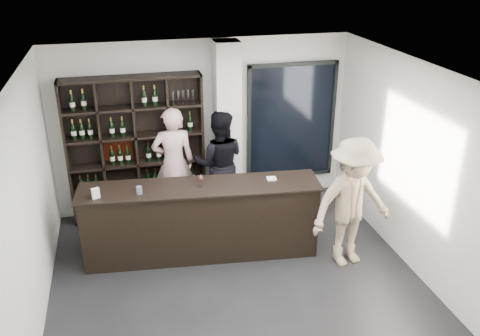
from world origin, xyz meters
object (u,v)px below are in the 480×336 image
object	(u,v)px
customer	(352,203)
taster_pink	(174,163)
wine_shelf	(136,149)
tasting_counter	(201,221)
taster_black	(220,164)

from	to	relation	value
customer	taster_pink	bearing A→B (deg)	129.46
wine_shelf	taster_pink	xyz separation A→B (m)	(0.58, -0.17, -0.24)
taster_pink	customer	size ratio (longest dim) A/B	1.00
wine_shelf	customer	xyz separation A→B (m)	(2.82, -2.17, -0.24)
wine_shelf	tasting_counter	world-z (taller)	wine_shelf
taster_pink	tasting_counter	bearing A→B (deg)	101.78
wine_shelf	customer	distance (m)	3.57
taster_black	wine_shelf	bearing A→B (deg)	2.88
taster_pink	taster_black	size ratio (longest dim) A/B	1.05
wine_shelf	tasting_counter	size ratio (longest dim) A/B	0.70
tasting_counter	taster_black	bearing A→B (deg)	72.32
tasting_counter	taster_black	xyz separation A→B (m)	(0.53, 1.20, 0.35)
customer	taster_black	bearing A→B (deg)	119.34
taster_black	customer	bearing A→B (deg)	142.35
wine_shelf	customer	size ratio (longest dim) A/B	1.25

